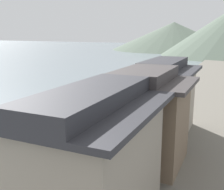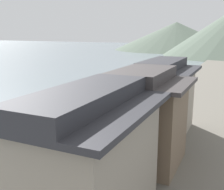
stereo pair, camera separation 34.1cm
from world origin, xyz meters
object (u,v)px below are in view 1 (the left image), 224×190
Objects in this scene: boat_moored_far at (61,156)px; boat_midriver_drifting at (120,104)px; house_waterfront_tall at (163,97)px; mooring_post_dock_mid at (118,127)px; house_waterfront_second at (144,117)px; house_waterfront_nearest at (91,158)px; boat_moored_nearest at (8,114)px; mooring_post_dock_near at (51,180)px; boat_moored_second at (115,88)px; boat_moored_third at (143,73)px.

boat_moored_far is 15.37m from boat_midriver_drifting.
house_waterfront_tall is 4.59m from mooring_post_dock_mid.
house_waterfront_second is 6.12m from house_waterfront_tall.
mooring_post_dock_mid is at bearing 130.73° from house_waterfront_second.
house_waterfront_nearest reaches higher than mooring_post_dock_mid.
boat_moored_nearest is 21.40m from house_waterfront_nearest.
house_waterfront_second is (7.53, -14.04, 3.37)m from boat_midriver_drifting.
mooring_post_dock_near is at bearing -106.46° from house_waterfront_tall.
boat_midriver_drifting is (4.96, -9.52, 0.06)m from boat_moored_second.
boat_moored_far is 0.66× the size of house_waterfront_second.
boat_moored_third is 0.68× the size of house_waterfront_second.
mooring_post_dock_mid reaches higher than boat_moored_nearest.
house_waterfront_second is at bearing -61.80° from boat_midriver_drifting.
mooring_post_dock_mid is at bearing 68.97° from boat_moored_far.
boat_moored_second is at bearing 114.58° from mooring_post_dock_mid.
house_waterfront_tall is at bearing 53.55° from boat_moored_far.
mooring_post_dock_mid is (8.85, -19.34, 0.87)m from boat_moored_second.
mooring_post_dock_mid is (-3.32, -1.89, -2.54)m from house_waterfront_tall.
boat_midriver_drifting is at bearing 101.47° from mooring_post_dock_near.
boat_midriver_drifting is at bearing 132.29° from house_waterfront_tall.
mooring_post_dock_mid is at bearing 107.35° from house_waterfront_nearest.
boat_moored_third is at bearing 83.18° from boat_moored_nearest.
mooring_post_dock_mid reaches higher than mooring_post_dock_near.
boat_moored_nearest is at bearing 142.17° from mooring_post_dock_near.
boat_moored_nearest is 0.65× the size of house_waterfront_nearest.
house_waterfront_nearest is 11.65m from mooring_post_dock_mid.
boat_moored_nearest is 1.24× the size of boat_moored_far.
house_waterfront_tall is 7.39× the size of mooring_post_dock_mid.
boat_moored_third is 4.50× the size of mooring_post_dock_mid.
boat_midriver_drifting is at bearing 96.71° from boat_moored_far.
house_waterfront_nearest is at bearing -70.59° from boat_midriver_drifting.
boat_moored_far is at bearing -79.77° from boat_moored_third.
boat_moored_third is 49.11m from house_waterfront_nearest.
mooring_post_dock_near reaches higher than boat_midriver_drifting.
boat_moored_far is at bearing -126.45° from house_waterfront_tall.
boat_moored_second reaches higher than boat_moored_nearest.
boat_moored_third is 27.18m from boat_midriver_drifting.
house_waterfront_nearest reaches higher than boat_moored_second.
boat_moored_nearest is 35.25m from boat_moored_third.
mooring_post_dock_near is 9.36m from mooring_post_dock_mid.
boat_midriver_drifting is 6.24× the size of mooring_post_dock_mid.
boat_midriver_drifting is 0.94× the size of house_waterfront_second.
house_waterfront_tall is 9.66× the size of mooring_post_dock_near.
mooring_post_dock_mid is at bearing -65.42° from boat_moored_second.
house_waterfront_second is 6.65× the size of mooring_post_dock_mid.
boat_moored_far is at bearing -74.76° from boat_moored_second.
boat_moored_far reaches higher than boat_moored_nearest.
mooring_post_dock_mid is at bearing -75.15° from boat_moored_third.
boat_midriver_drifting is 10.59m from mooring_post_dock_mid.
house_waterfront_nearest reaches higher than boat_moored_nearest.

